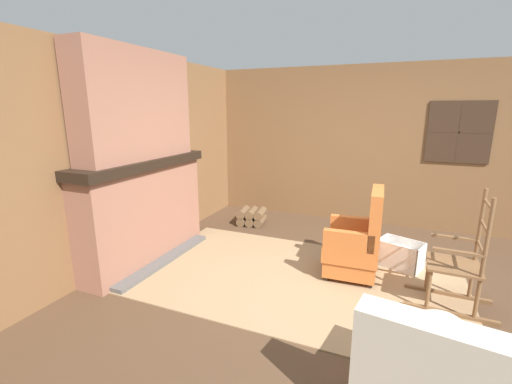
% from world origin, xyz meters
% --- Properties ---
extents(ground_plane, '(14.00, 14.00, 0.00)m').
position_xyz_m(ground_plane, '(0.00, 0.00, 0.00)').
color(ground_plane, '#4C3523').
extents(wood_panel_wall_left, '(0.06, 5.82, 2.56)m').
position_xyz_m(wood_panel_wall_left, '(-2.64, 0.00, 1.28)').
color(wood_panel_wall_left, brown).
rests_on(wood_panel_wall_left, ground).
extents(wood_panel_wall_back, '(5.82, 0.09, 2.56)m').
position_xyz_m(wood_panel_wall_back, '(0.03, 2.64, 1.29)').
color(wood_panel_wall_back, brown).
rests_on(wood_panel_wall_back, ground).
extents(fireplace_hearth, '(0.59, 1.97, 1.29)m').
position_xyz_m(fireplace_hearth, '(-2.40, 0.00, 0.64)').
color(fireplace_hearth, '#93604C').
rests_on(fireplace_hearth, ground).
extents(chimney_breast, '(0.34, 1.64, 1.25)m').
position_xyz_m(chimney_breast, '(-2.42, 0.00, 1.92)').
color(chimney_breast, '#93604C').
rests_on(chimney_breast, fireplace_hearth).
extents(area_rug, '(3.59, 2.14, 0.01)m').
position_xyz_m(area_rug, '(-0.52, 0.21, 0.01)').
color(area_rug, '#997A56').
rests_on(area_rug, ground).
extents(armchair, '(0.61, 0.66, 1.03)m').
position_xyz_m(armchair, '(0.09, 0.56, 0.38)').
color(armchair, '#C6662D').
rests_on(armchair, ground).
extents(rocking_chair, '(0.81, 0.47, 1.16)m').
position_xyz_m(rocking_chair, '(1.06, 0.27, 0.40)').
color(rocking_chair, brown).
rests_on(rocking_chair, ground).
extents(firewood_stack, '(0.49, 0.45, 0.27)m').
position_xyz_m(firewood_stack, '(-1.73, 1.76, 0.13)').
color(firewood_stack, brown).
rests_on(firewood_stack, ground).
extents(laundry_basket, '(0.57, 0.47, 0.34)m').
position_xyz_m(laundry_basket, '(0.57, 0.98, 0.17)').
color(laundry_basket, white).
rests_on(laundry_basket, ground).
extents(oil_lamp_vase, '(0.10, 0.10, 0.25)m').
position_xyz_m(oil_lamp_vase, '(-2.46, -0.52, 1.38)').
color(oil_lamp_vase, '#47708E').
rests_on(oil_lamp_vase, fireplace_hearth).
extents(storage_case, '(0.13, 0.23, 0.16)m').
position_xyz_m(storage_case, '(-2.45, 0.49, 1.37)').
color(storage_case, black).
rests_on(storage_case, fireplace_hearth).
extents(decorative_plate_on_mantel, '(0.06, 0.23, 0.23)m').
position_xyz_m(decorative_plate_on_mantel, '(-2.48, -0.00, 1.41)').
color(decorative_plate_on_mantel, red).
rests_on(decorative_plate_on_mantel, fireplace_hearth).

